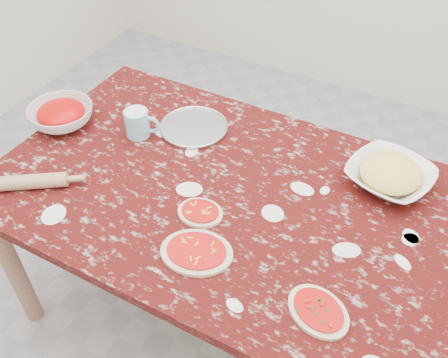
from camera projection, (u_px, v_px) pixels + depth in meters
ground at (224, 309)px, 2.20m from camera, size 4.00×4.00×0.00m
worktable at (224, 206)px, 1.74m from camera, size 1.60×1.00×0.75m
pizza_tray at (194, 128)px, 1.93m from camera, size 0.31×0.31×0.01m
sauce_bowl at (62, 116)px, 1.93m from camera, size 0.30×0.30×0.08m
cheese_bowl at (389, 177)px, 1.68m from camera, size 0.34×0.34×0.07m
flour_mug at (138, 123)px, 1.87m from camera, size 0.14×0.09×0.11m
pizza_left at (197, 252)px, 1.48m from camera, size 0.26×0.23×0.02m
pizza_mid at (200, 212)px, 1.60m from camera, size 0.16×0.14×0.02m
pizza_right at (318, 311)px, 1.33m from camera, size 0.23×0.20×0.02m
rolling_pin at (29, 182)px, 1.68m from camera, size 0.24×0.19×0.05m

